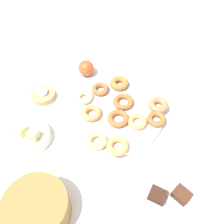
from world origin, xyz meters
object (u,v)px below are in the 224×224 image
at_px(donut_0, 137,122).
at_px(melon_chunk_right, 21,130).
at_px(donut_9, 119,83).
at_px(brownie_near, 181,195).
at_px(donut_10, 118,146).
at_px(donut_4, 97,141).
at_px(fruit_bowl, 31,137).
at_px(donut_8, 123,102).
at_px(donut_1, 91,113).
at_px(donut_5, 100,89).
at_px(donut_6, 158,105).
at_px(apple, 86,68).
at_px(basket, 37,208).
at_px(donut_plate, 116,113).
at_px(donut_7, 84,97).
at_px(tealight, 42,92).
at_px(melon_chunk_left, 33,135).
at_px(donut_3, 156,119).
at_px(cake_plate, 168,195).
at_px(candle_holder, 43,96).
at_px(donut_2, 118,119).
at_px(brownie_far, 158,195).

xyz_separation_m(donut_0, melon_chunk_right, (0.33, 0.30, 0.03)).
bearing_deg(donut_9, brownie_near, 145.86).
xyz_separation_m(donut_0, donut_10, (0.00, 0.13, 0.00)).
relative_size(donut_4, fruit_bowl, 0.54).
bearing_deg(donut_8, brownie_near, 149.13).
bearing_deg(donut_1, donut_8, -119.92).
xyz_separation_m(donut_4, donut_9, (0.10, -0.30, 0.00)).
bearing_deg(donut_5, donut_10, 138.89).
xyz_separation_m(donut_5, donut_6, (-0.25, -0.06, 0.00)).
bearing_deg(apple, basket, 114.90).
bearing_deg(donut_plate, donut_5, -24.81).
xyz_separation_m(donut_4, donut_6, (-0.11, -0.28, 0.00)).
bearing_deg(apple, donut_7, 125.32).
height_order(tealight, apple, apple).
xyz_separation_m(donut_plate, donut_6, (-0.13, -0.12, 0.02)).
relative_size(donut_10, melon_chunk_left, 2.35).
relative_size(donut_1, brownie_near, 1.54).
height_order(donut_1, melon_chunk_left, melon_chunk_left).
distance_m(donut_plate, donut_6, 0.18).
height_order(donut_6, brownie_near, donut_6).
distance_m(donut_6, donut_9, 0.20).
relative_size(donut_1, donut_8, 0.96).
relative_size(donut_0, fruit_bowl, 0.51).
bearing_deg(melon_chunk_left, donut_8, -116.62).
distance_m(donut_8, brownie_near, 0.44).
xyz_separation_m(basket, fruit_bowl, (0.22, -0.18, -0.02)).
height_order(donut_3, apple, apple).
distance_m(cake_plate, melon_chunk_right, 0.58).
bearing_deg(brownie_near, donut_10, -6.71).
bearing_deg(candle_holder, donut_plate, -161.53).
distance_m(basket, apple, 0.65).
distance_m(donut_2, basket, 0.44).
bearing_deg(brownie_far, donut_4, -10.39).
bearing_deg(donut_1, donut_9, -90.20).
relative_size(donut_plate, melon_chunk_left, 10.97).
bearing_deg(melon_chunk_right, donut_9, -109.48).
bearing_deg(donut_0, donut_10, 88.70).
distance_m(donut_0, donut_9, 0.22).
height_order(donut_plate, donut_5, donut_5).
bearing_deg(donut_9, donut_3, 161.15).
bearing_deg(donut_3, tealight, 18.59).
distance_m(cake_plate, apple, 0.67).
bearing_deg(donut_7, donut_4, 140.80).
xyz_separation_m(brownie_far, tealight, (0.63, -0.11, 0.00)).
bearing_deg(fruit_bowl, basket, 140.81).
bearing_deg(donut_5, donut_8, 178.63).
bearing_deg(brownie_far, donut_6, -61.88).
height_order(donut_0, donut_6, donut_6).
xyz_separation_m(donut_3, fruit_bowl, (0.36, 0.34, -0.01)).
bearing_deg(donut_1, brownie_near, 167.54).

